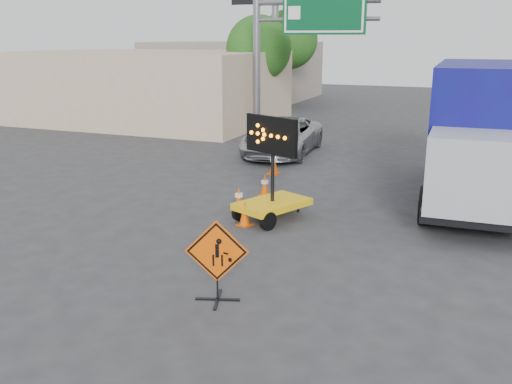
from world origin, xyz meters
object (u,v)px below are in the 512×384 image
Objects in this scene: construction_sign at (217,259)px; box_truck at (479,141)px; arrow_board at (272,197)px; pickup_truck at (283,136)px.

construction_sign is 10.12m from box_truck.
construction_sign is 0.56× the size of arrow_board.
box_truck is at bearing 63.71° from arrow_board.
arrow_board is at bearing 80.48° from construction_sign.
pickup_truck is at bearing 131.96° from arrow_board.
pickup_truck is at bearing 148.23° from box_truck.
arrow_board reaches higher than construction_sign.
box_truck is (7.77, -4.46, 1.08)m from pickup_truck.
box_truck is at bearing -34.24° from pickup_truck.
construction_sign is at bearing -57.06° from arrow_board.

